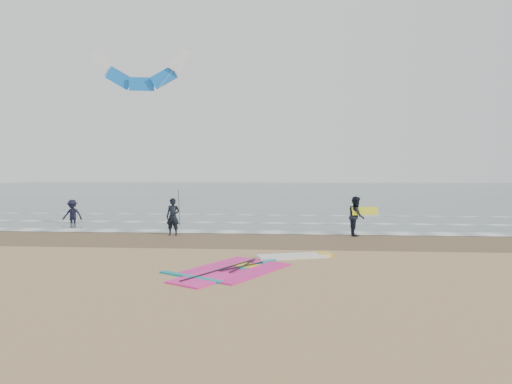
# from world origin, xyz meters

# --- Properties ---
(ground) EXTENTS (120.00, 120.00, 0.00)m
(ground) POSITION_xyz_m (0.00, 0.00, 0.00)
(ground) COLOR tan
(ground) RESTS_ON ground
(sea_water) EXTENTS (120.00, 80.00, 0.02)m
(sea_water) POSITION_xyz_m (0.00, 48.00, 0.01)
(sea_water) COLOR #47605E
(sea_water) RESTS_ON ground
(wet_sand_band) EXTENTS (120.00, 5.00, 0.01)m
(wet_sand_band) POSITION_xyz_m (0.00, 6.00, 0.00)
(wet_sand_band) COLOR brown
(wet_sand_band) RESTS_ON ground
(foam_waterline) EXTENTS (120.00, 9.15, 0.02)m
(foam_waterline) POSITION_xyz_m (0.00, 10.44, 0.03)
(foam_waterline) COLOR white
(foam_waterline) RESTS_ON ground
(windsurf_rig) EXTENTS (5.54, 5.25, 0.13)m
(windsurf_rig) POSITION_xyz_m (-0.31, 0.38, 0.04)
(windsurf_rig) COLOR white
(windsurf_rig) RESTS_ON ground
(person_standing) EXTENTS (0.68, 0.48, 1.79)m
(person_standing) POSITION_xyz_m (-4.69, 6.96, 0.90)
(person_standing) COLOR black
(person_standing) RESTS_ON ground
(person_walking) EXTENTS (0.75, 0.94, 1.88)m
(person_walking) POSITION_xyz_m (4.02, 7.58, 0.94)
(person_walking) COLOR black
(person_walking) RESTS_ON ground
(person_wading) EXTENTS (1.17, 0.72, 1.75)m
(person_wading) POSITION_xyz_m (-11.68, 11.06, 0.87)
(person_wading) COLOR black
(person_wading) RESTS_ON ground
(held_pole) EXTENTS (0.17, 0.86, 1.82)m
(held_pole) POSITION_xyz_m (-4.39, 6.96, 1.32)
(held_pole) COLOR black
(held_pole) RESTS_ON ground
(carried_kiteboard) EXTENTS (1.30, 0.51, 0.39)m
(carried_kiteboard) POSITION_xyz_m (4.42, 7.48, 1.19)
(carried_kiteboard) COLOR yellow
(carried_kiteboard) RESTS_ON ground
(surf_kite) EXTENTS (6.84, 4.94, 10.12)m
(surf_kite) POSITION_xyz_m (-9.05, 15.75, 9.57)
(surf_kite) COLOR white
(surf_kite) RESTS_ON ground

